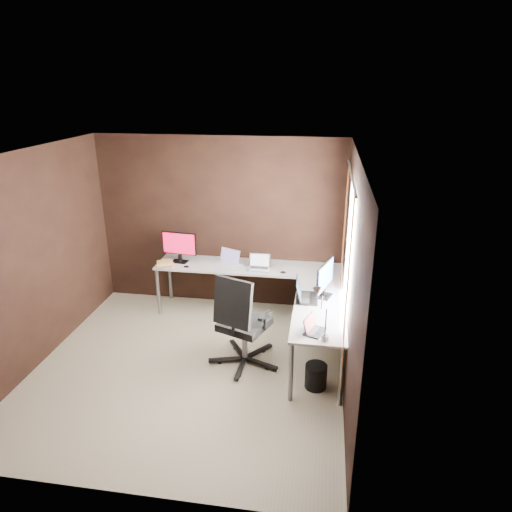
{
  "coord_description": "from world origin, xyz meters",
  "views": [
    {
      "loc": [
        1.49,
        -4.42,
        3.19
      ],
      "look_at": [
        0.66,
        0.95,
        1.1
      ],
      "focal_mm": 32.0,
      "sensor_mm": 36.0,
      "label": 1
    }
  ],
  "objects": [
    {
      "name": "mouse_left",
      "position": [
        -0.39,
        1.3,
        0.75
      ],
      "size": [
        0.09,
        0.08,
        0.03
      ],
      "primitive_type": "ellipsoid",
      "rotation": [
        0.0,
        0.0,
        0.38
      ],
      "color": "black",
      "rests_on": "desk"
    },
    {
      "name": "desk_lamp",
      "position": [
        1.5,
        -0.29,
        1.07
      ],
      "size": [
        0.18,
        0.21,
        0.55
      ],
      "rotation": [
        0.0,
        0.0,
        -0.36
      ],
      "color": "slate",
      "rests_on": "desk"
    },
    {
      "name": "wastebasket",
      "position": [
        1.5,
        -0.14,
        0.14
      ],
      "size": [
        0.31,
        0.31,
        0.28
      ],
      "primitive_type": "cylinder",
      "rotation": [
        0.0,
        0.0,
        0.36
      ],
      "color": "black",
      "rests_on": "ground"
    },
    {
      "name": "laptop_black_small",
      "position": [
        1.44,
        -0.2,
        0.77
      ],
      "size": [
        0.25,
        0.29,
        0.17
      ],
      "rotation": [
        0.0,
        0.0,
        1.23
      ],
      "color": "black",
      "rests_on": "desk"
    },
    {
      "name": "book_stack",
      "position": [
        -0.7,
        1.3,
        0.77
      ],
      "size": [
        0.27,
        0.25,
        0.07
      ],
      "rotation": [
        0.0,
        0.0,
        0.35
      ],
      "color": "#AD745D",
      "rests_on": "desk"
    },
    {
      "name": "desk",
      "position": [
        0.84,
        1.04,
        0.68
      ],
      "size": [
        2.65,
        2.25,
        0.73
      ],
      "color": "silver",
      "rests_on": "ground"
    },
    {
      "name": "laptop_white",
      "position": [
        0.17,
        1.5,
        0.78
      ],
      "size": [
        0.39,
        0.34,
        0.22
      ],
      "rotation": [
        0.0,
        0.0,
        -0.42
      ],
      "color": "silver",
      "rests_on": "desk"
    },
    {
      "name": "monitor_left",
      "position": [
        -0.54,
        1.51,
        0.98
      ],
      "size": [
        0.51,
        0.17,
        0.45
      ],
      "rotation": [
        0.0,
        0.0,
        -0.11
      ],
      "color": "black",
      "rests_on": "desk"
    },
    {
      "name": "monitor_right",
      "position": [
        1.54,
        0.66,
        0.98
      ],
      "size": [
        0.21,
        0.52,
        0.45
      ],
      "rotation": [
        0.0,
        0.0,
        1.26
      ],
      "color": "black",
      "rests_on": "desk"
    },
    {
      "name": "office_chair",
      "position": [
        0.62,
        0.18,
        0.34
      ],
      "size": [
        0.66,
        0.7,
        1.18
      ],
      "rotation": [
        0.0,
        0.0,
        -0.36
      ],
      "color": "black",
      "rests_on": "ground"
    },
    {
      "name": "mouse_corner",
      "position": [
        0.98,
        1.3,
        0.75
      ],
      "size": [
        0.09,
        0.07,
        0.03
      ],
      "primitive_type": "ellipsoid",
      "rotation": [
        0.0,
        0.0,
        0.28
      ],
      "color": "black",
      "rests_on": "desk"
    },
    {
      "name": "drawer_pedestal",
      "position": [
        1.43,
        1.15,
        0.3
      ],
      "size": [
        0.42,
        0.5,
        0.6
      ],
      "primitive_type": "cube",
      "color": "silver",
      "rests_on": "ground"
    },
    {
      "name": "room",
      "position": [
        0.34,
        0.07,
        1.28
      ],
      "size": [
        3.6,
        3.6,
        2.5
      ],
      "color": "tan",
      "rests_on": "ground"
    },
    {
      "name": "laptop_black_big",
      "position": [
        1.3,
        0.57,
        0.78
      ],
      "size": [
        0.28,
        0.38,
        0.25
      ],
      "rotation": [
        0.0,
        0.0,
        1.6
      ],
      "color": "black",
      "rests_on": "desk"
    },
    {
      "name": "laptop_silver",
      "position": [
        0.63,
        1.42,
        0.78
      ],
      "size": [
        0.3,
        0.22,
        0.2
      ],
      "rotation": [
        0.0,
        0.0,
        -0.01
      ],
      "color": "silver",
      "rests_on": "desk"
    }
  ]
}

